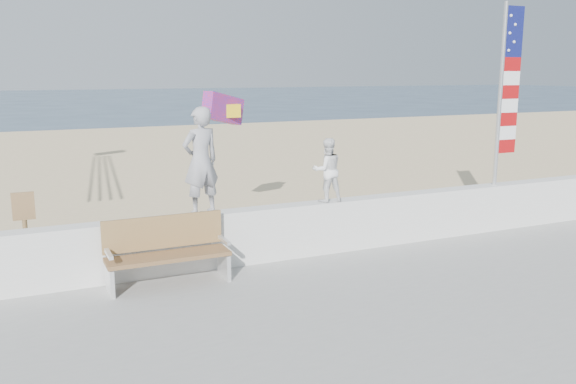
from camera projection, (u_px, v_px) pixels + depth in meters
name	position (u px, v px, depth m)	size (l,w,h in m)	color
ground	(328.00, 310.00, 8.54)	(220.00, 220.00, 0.00)	#2C4159
sand	(171.00, 193.00, 16.55)	(90.00, 40.00, 0.08)	beige
seawall	(272.00, 233.00, 10.20)	(30.00, 0.35, 0.90)	silver
adult	(201.00, 161.00, 9.45)	(0.61, 0.40, 1.68)	#96969B
child	(327.00, 170.00, 10.42)	(0.53, 0.42, 1.10)	white
bench	(167.00, 250.00, 9.01)	(1.80, 0.57, 1.00)	brown
flag	(506.00, 87.00, 11.75)	(0.50, 0.08, 3.50)	silver
parafoil_kite	(224.00, 109.00, 12.55)	(1.06, 0.77, 0.73)	red
sign	(25.00, 231.00, 9.10)	(0.32, 0.07, 1.46)	olive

